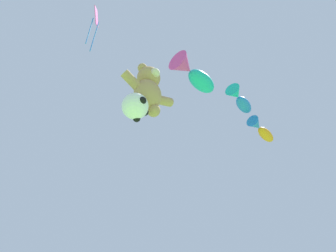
% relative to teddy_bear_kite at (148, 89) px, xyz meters
% --- Properties ---
extents(teddy_bear_kite, '(2.01, 0.88, 2.04)m').
position_rel_teddy_bear_kite_xyz_m(teddy_bear_kite, '(0.00, 0.00, 0.00)').
color(teddy_bear_kite, tan).
extents(soccer_ball_kite, '(0.86, 0.86, 0.79)m').
position_rel_teddy_bear_kite_xyz_m(soccer_ball_kite, '(-0.47, -0.07, -1.19)').
color(soccer_ball_kite, white).
extents(fish_kite_teal, '(2.10, 1.01, 0.88)m').
position_rel_teddy_bear_kite_xyz_m(fish_kite_teal, '(1.88, -0.22, 2.16)').
color(fish_kite_teal, '#19ADB2').
extents(fish_kite_cobalt, '(1.59, 0.93, 0.63)m').
position_rel_teddy_bear_kite_xyz_m(fish_kite_cobalt, '(4.24, -0.48, 2.22)').
color(fish_kite_cobalt, blue).
extents(fish_kite_tangerine, '(1.68, 0.75, 0.56)m').
position_rel_teddy_bear_kite_xyz_m(fish_kite_tangerine, '(5.88, -0.14, 1.79)').
color(fish_kite_tangerine, orange).
extents(diamond_kite, '(0.59, 0.68, 2.33)m').
position_rel_teddy_bear_kite_xyz_m(diamond_kite, '(-2.06, 0.47, 2.46)').
color(diamond_kite, '#E53F9E').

